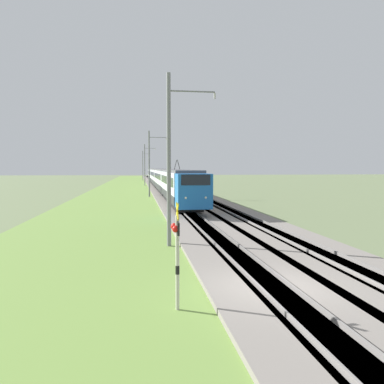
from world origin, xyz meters
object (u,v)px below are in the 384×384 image
at_px(crossing_signal_near, 177,247).
at_px(catenary_mast_far, 145,165).
at_px(passenger_train, 162,178).
at_px(catenary_mast_mid, 150,163).
at_px(catenary_mast_near, 170,159).
at_px(catenary_mast_distant, 143,165).

bearing_deg(crossing_signal_near, catenary_mast_far, -90.42).
height_order(passenger_train, catenary_mast_mid, catenary_mast_mid).
bearing_deg(passenger_train, catenary_mast_near, -3.16).
bearing_deg(catenary_mast_distant, catenary_mast_mid, -180.00).
bearing_deg(catenary_mast_far, catenary_mast_near, -180.00).
bearing_deg(catenary_mast_distant, crossing_signal_near, 179.71).
xyz_separation_m(passenger_train, catenary_mast_near, (-48.99, 2.71, 2.28)).
height_order(catenary_mast_near, catenary_mast_mid, catenary_mast_mid).
relative_size(catenary_mast_mid, catenary_mast_distant, 0.99).
bearing_deg(catenary_mast_mid, catenary_mast_near, -180.00).
distance_m(catenary_mast_near, catenary_mast_mid, 33.25).
bearing_deg(catenary_mast_distant, catenary_mast_far, 180.00).
distance_m(catenary_mast_mid, catenary_mast_distant, 66.51).
xyz_separation_m(passenger_train, crossing_signal_near, (-57.78, 3.27, -0.41)).
relative_size(catenary_mast_far, catenary_mast_distant, 1.00).
xyz_separation_m(passenger_train, catenary_mast_distant, (50.77, 2.71, 2.49)).
bearing_deg(catenary_mast_mid, catenary_mast_distant, 0.00).
bearing_deg(catenary_mast_near, catenary_mast_distant, 0.00).
relative_size(catenary_mast_mid, catenary_mast_far, 0.98).
bearing_deg(passenger_train, catenary_mast_distant, -176.95).
relative_size(passenger_train, crossing_signal_near, 24.83).
height_order(crossing_signal_near, catenary_mast_near, catenary_mast_near).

